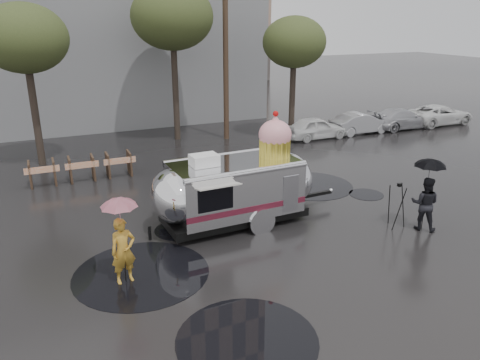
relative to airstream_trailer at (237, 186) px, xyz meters
name	(u,v)px	position (x,y,z in m)	size (l,w,h in m)	color
ground	(335,264)	(1.39, -3.58, -1.28)	(120.00, 120.00, 0.00)	black
puddles	(246,238)	(-0.22, -1.18, -1.28)	(11.52, 10.73, 0.01)	black
grey_building	(72,14)	(-2.61, 20.42, 5.22)	(22.00, 12.00, 13.00)	slate
utility_pole	(226,52)	(3.89, 10.42, 3.34)	(1.60, 0.28, 9.00)	#473323
tree_left	(24,39)	(-5.61, 9.42, 4.20)	(3.64, 3.64, 6.95)	#382D26
tree_mid	(172,17)	(1.39, 11.42, 5.06)	(4.20, 4.20, 8.03)	#382D26
tree_right	(294,43)	(7.39, 9.42, 3.78)	(3.36, 3.36, 6.42)	#382D26
barricade_row	(82,168)	(-4.16, 6.39, -0.76)	(4.30, 0.80, 1.00)	#473323
parked_cars	(386,118)	(13.17, 8.42, -0.56)	(13.20, 1.90, 1.50)	silver
airstream_trailer	(237,186)	(0.00, 0.00, 0.00)	(6.78, 2.73, 3.65)	silver
person_left	(123,251)	(-4.03, -2.16, -0.41)	(0.62, 0.42, 1.73)	gold
umbrella_pink	(120,212)	(-4.03, -2.16, 0.65)	(1.11, 1.11, 2.31)	pink
person_right	(425,204)	(5.19, -2.82, -0.42)	(0.83, 0.46, 1.73)	black
umbrella_black	(429,171)	(5.19, -2.82, 0.67)	(1.18, 1.18, 2.36)	black
tripod	(398,201)	(4.52, -2.36, -0.40)	(0.56, 0.62, 1.50)	black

